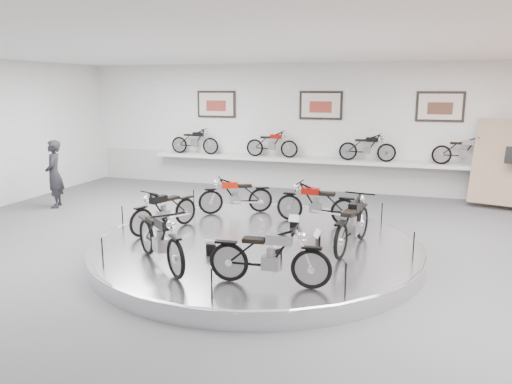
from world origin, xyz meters
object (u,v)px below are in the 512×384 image
(bike_b, at_px, (236,195))
(bike_f, at_px, (352,223))
(bike_a, at_px, (317,203))
(bike_c, at_px, (164,210))
(shelf, at_px, (318,161))
(display_platform, at_px, (256,248))
(bike_d, at_px, (160,237))
(bike_e, at_px, (269,255))
(visitor, at_px, (54,174))

(bike_b, bearing_deg, bike_f, 119.75)
(bike_a, distance_m, bike_c, 3.31)
(bike_f, bearing_deg, bike_a, 41.69)
(bike_c, bearing_deg, shelf, -177.17)
(display_platform, distance_m, bike_c, 2.14)
(display_platform, relative_size, bike_d, 3.78)
(bike_b, height_order, bike_f, bike_f)
(bike_c, xyz_separation_m, bike_d, (0.94, -1.93, 0.05))
(display_platform, relative_size, shelf, 0.58)
(display_platform, xyz_separation_m, bike_a, (0.88, 1.63, 0.61))
(shelf, distance_m, bike_f, 6.60)
(bike_d, xyz_separation_m, bike_e, (1.98, -0.25, -0.03))
(bike_b, relative_size, bike_f, 0.89)
(bike_a, xyz_separation_m, bike_e, (-0.01, -3.72, 0.01))
(visitor, bearing_deg, bike_d, 23.45)
(bike_c, distance_m, visitor, 4.92)
(shelf, relative_size, bike_f, 6.50)
(bike_e, bearing_deg, display_platform, 108.76)
(display_platform, bearing_deg, shelf, 90.00)
(bike_e, bearing_deg, bike_d, 168.80)
(bike_e, bearing_deg, bike_a, 85.98)
(bike_e, relative_size, visitor, 0.86)
(bike_b, xyz_separation_m, bike_c, (-0.93, -1.84, 0.00))
(display_platform, bearing_deg, bike_b, 120.12)
(visitor, bearing_deg, bike_a, 55.85)
(display_platform, xyz_separation_m, bike_c, (-2.05, 0.10, 0.60))
(shelf, height_order, visitor, visitor)
(bike_d, relative_size, visitor, 0.91)
(bike_a, bearing_deg, display_platform, 65.75)
(bike_b, bearing_deg, bike_a, 143.25)
(shelf, height_order, bike_f, bike_f)
(bike_c, relative_size, bike_e, 0.95)
(bike_d, bearing_deg, visitor, -175.64)
(bike_f, bearing_deg, shelf, 26.19)
(bike_c, distance_m, bike_e, 3.64)
(shelf, distance_m, bike_b, 4.61)
(shelf, relative_size, bike_c, 7.26)
(bike_a, relative_size, bike_f, 0.92)
(bike_a, bearing_deg, bike_b, -4.66)
(bike_b, height_order, visitor, visitor)
(bike_c, height_order, visitor, visitor)
(shelf, xyz_separation_m, bike_f, (1.85, -6.33, -0.20))
(bike_e, xyz_separation_m, visitor, (-7.36, 4.27, 0.16))
(bike_f, distance_m, visitor, 8.61)
(bike_b, height_order, bike_c, bike_c)
(bike_b, distance_m, bike_d, 3.77)
(bike_a, bearing_deg, bike_d, 64.19)
(bike_a, xyz_separation_m, bike_d, (-1.99, -3.46, 0.04))
(display_platform, bearing_deg, bike_d, -121.20)
(bike_d, bearing_deg, bike_f, 73.79)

